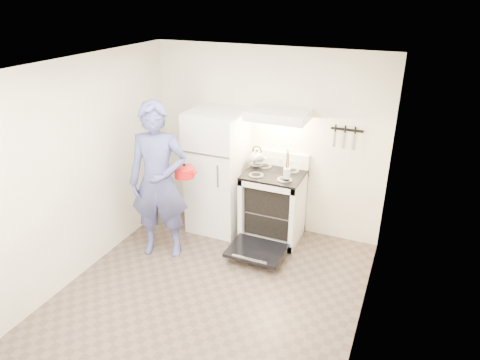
% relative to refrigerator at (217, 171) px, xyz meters
% --- Properties ---
extents(floor, '(3.60, 3.60, 0.00)m').
position_rel_refrigerator_xyz_m(floor, '(0.58, -1.45, -0.85)').
color(floor, brown).
rests_on(floor, ground).
extents(back_wall, '(3.20, 0.02, 2.50)m').
position_rel_refrigerator_xyz_m(back_wall, '(0.58, 0.35, 0.40)').
color(back_wall, white).
rests_on(back_wall, ground).
extents(refrigerator, '(0.70, 0.70, 1.70)m').
position_rel_refrigerator_xyz_m(refrigerator, '(0.00, 0.00, 0.00)').
color(refrigerator, white).
rests_on(refrigerator, floor).
extents(stove_body, '(0.76, 0.65, 0.92)m').
position_rel_refrigerator_xyz_m(stove_body, '(0.81, 0.02, -0.39)').
color(stove_body, white).
rests_on(stove_body, floor).
extents(cooktop, '(0.76, 0.65, 0.03)m').
position_rel_refrigerator_xyz_m(cooktop, '(0.81, 0.02, 0.09)').
color(cooktop, black).
rests_on(cooktop, stove_body).
extents(backsplash, '(0.76, 0.07, 0.20)m').
position_rel_refrigerator_xyz_m(backsplash, '(0.81, 0.31, 0.20)').
color(backsplash, white).
rests_on(backsplash, cooktop).
extents(oven_door, '(0.70, 0.54, 0.04)m').
position_rel_refrigerator_xyz_m(oven_door, '(0.81, -0.57, -0.72)').
color(oven_door, black).
rests_on(oven_door, floor).
extents(oven_rack, '(0.60, 0.52, 0.01)m').
position_rel_refrigerator_xyz_m(oven_rack, '(0.81, 0.02, -0.41)').
color(oven_rack, slate).
rests_on(oven_rack, stove_body).
extents(range_hood, '(0.76, 0.50, 0.12)m').
position_rel_refrigerator_xyz_m(range_hood, '(0.81, 0.10, 0.86)').
color(range_hood, white).
rests_on(range_hood, back_wall).
extents(knife_strip, '(0.40, 0.02, 0.03)m').
position_rel_refrigerator_xyz_m(knife_strip, '(1.63, 0.33, 0.70)').
color(knife_strip, black).
rests_on(knife_strip, back_wall).
extents(pizza_stone, '(0.32, 0.32, 0.02)m').
position_rel_refrigerator_xyz_m(pizza_stone, '(0.83, 0.10, -0.40)').
color(pizza_stone, '#946B4C').
rests_on(pizza_stone, oven_rack).
extents(tea_kettle, '(0.24, 0.20, 0.29)m').
position_rel_refrigerator_xyz_m(tea_kettle, '(0.52, 0.13, 0.25)').
color(tea_kettle, silver).
rests_on(tea_kettle, cooktop).
extents(utensil_jar, '(0.11, 0.11, 0.13)m').
position_rel_refrigerator_xyz_m(utensil_jar, '(1.02, -0.12, 0.20)').
color(utensil_jar, silver).
rests_on(utensil_jar, cooktop).
extents(person, '(0.84, 0.68, 1.99)m').
position_rel_refrigerator_xyz_m(person, '(-0.37, -0.87, 0.14)').
color(person, navy).
rests_on(person, floor).
extents(dutch_oven, '(0.32, 0.25, 0.22)m').
position_rel_refrigerator_xyz_m(dutch_oven, '(-0.12, -0.66, 0.22)').
color(dutch_oven, red).
rests_on(dutch_oven, person).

